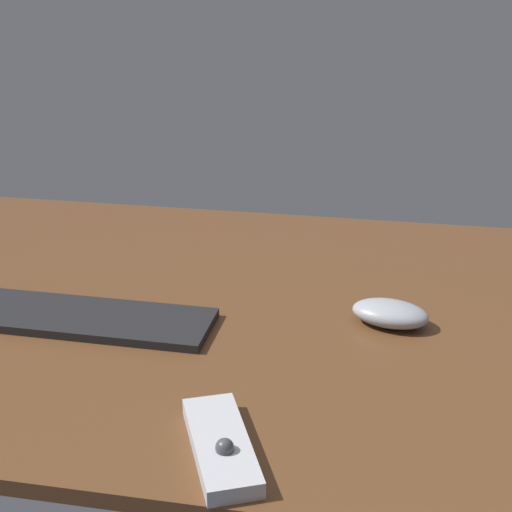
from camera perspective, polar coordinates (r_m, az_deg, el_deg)
The scene contains 4 objects.
desk at distance 112.23cm, azimuth -2.33°, elevation -4.27°, with size 140.00×84.00×2.00cm, color brown.
keyboard at distance 111.12cm, azimuth -14.33°, elevation -4.38°, with size 42.94×11.27×1.23cm, color black.
computer_mouse at distance 107.60cm, azimuth 10.03°, elevation -4.26°, with size 10.75×6.52×3.41cm, color #999EA5.
media_remote at distance 81.64cm, azimuth -2.64°, elevation -14.00°, with size 11.79×17.11×3.21cm.
Camera 1 is at (22.95, -97.54, 51.54)cm, focal length 53.35 mm.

